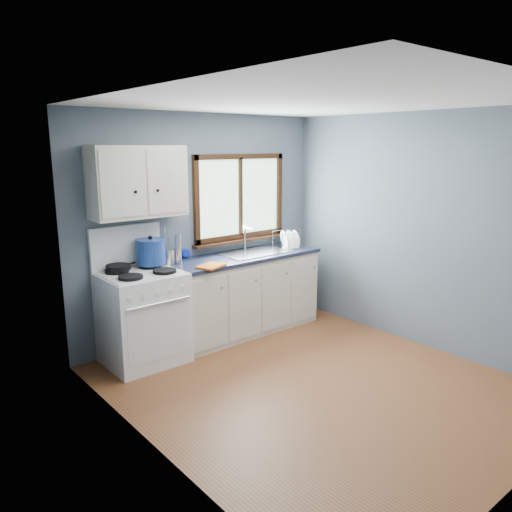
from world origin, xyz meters
TOP-DOWN VIEW (x-y plane):
  - floor at (0.00, 0.00)m, footprint 3.20×3.60m
  - ceiling at (0.00, 0.00)m, footprint 3.20×3.60m
  - wall_back at (0.00, 1.81)m, footprint 3.20×0.02m
  - wall_left at (-1.61, 0.00)m, footprint 0.02×3.60m
  - wall_right at (1.61, 0.00)m, footprint 0.02×3.60m
  - gas_range at (-0.95, 1.47)m, footprint 0.76×0.69m
  - base_cabinets at (0.36, 1.49)m, footprint 1.85×0.60m
  - countertop at (0.36, 1.49)m, footprint 1.89×0.64m
  - sink at (0.54, 1.49)m, footprint 0.84×0.46m
  - window at (0.54, 1.77)m, footprint 1.36×0.10m
  - upper_cabinets at (-0.85, 1.63)m, footprint 0.95×0.35m
  - skillet at (-1.11, 1.61)m, footprint 0.38×0.31m
  - stockpot at (-0.76, 1.61)m, footprint 0.39×0.39m
  - utensil_crock at (-0.55, 1.62)m, footprint 0.16×0.16m
  - thermos at (-0.44, 1.60)m, footprint 0.08×0.08m
  - soap_bottle at (-0.25, 1.75)m, footprint 0.12×0.12m
  - dish_towel at (-0.27, 1.24)m, footprint 0.33×0.29m
  - dish_rack at (1.08, 1.46)m, footprint 0.48×0.42m

SIDE VIEW (x-z plane):
  - floor at x=0.00m, z-range -0.02..0.00m
  - base_cabinets at x=0.36m, z-range -0.03..0.85m
  - gas_range at x=-0.95m, z-range -0.19..1.17m
  - sink at x=0.54m, z-range 0.64..1.08m
  - countertop at x=0.36m, z-range 0.88..0.92m
  - dish_towel at x=-0.27m, z-range 0.92..0.94m
  - dish_rack at x=1.08m, z-range 0.87..1.08m
  - skillet at x=-1.11m, z-range 0.96..1.01m
  - utensil_crock at x=-0.55m, z-range 0.80..1.20m
  - soap_bottle at x=-0.25m, z-range 0.92..1.20m
  - thermos at x=-0.44m, z-range 0.92..1.24m
  - stockpot at x=-0.76m, z-range 0.94..1.24m
  - wall_back at x=0.00m, z-range 0.00..2.50m
  - wall_left at x=-1.61m, z-range 0.00..2.50m
  - wall_right at x=1.61m, z-range 0.00..2.50m
  - window at x=0.54m, z-range 0.96..1.99m
  - upper_cabinets at x=-0.85m, z-range 1.45..2.15m
  - ceiling at x=0.00m, z-range 2.50..2.52m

